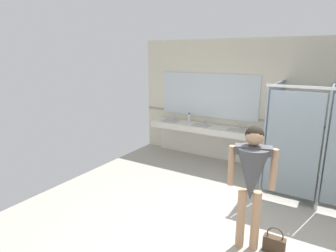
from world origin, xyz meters
The scene contains 9 objects.
ground_plane centered at (0.00, 0.00, -0.05)m, with size 7.03×6.24×0.10m, color #9E998E.
wall_back centered at (0.00, 2.88, 1.40)m, with size 7.03×0.12×2.80m, color beige.
wall_back_tile_band centered at (0.00, 2.82, 1.05)m, with size 7.03×0.01×0.06m, color #9E937F.
vanity_counter centered at (-1.78, 2.61, 0.61)m, with size 2.56×0.54×0.95m.
mirror_panel centered at (-1.78, 2.81, 1.50)m, with size 2.46×0.02×1.04m, color silver.
bathroom_stalls centered at (0.81, 1.84, 1.04)m, with size 1.85×1.53×1.99m.
person_standing centered at (0.11, -0.17, 1.04)m, with size 0.56×0.49×1.64m.
handbag centered at (0.44, -0.09, 0.12)m, with size 0.27×0.11×0.35m.
soap_dispenser centered at (-2.21, 2.69, 0.93)m, with size 0.07×0.07×0.22m.
Camera 1 is at (0.92, -3.48, 2.46)m, focal length 30.47 mm.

